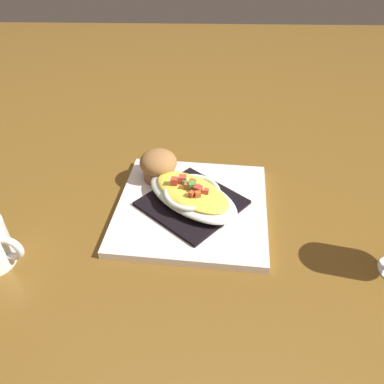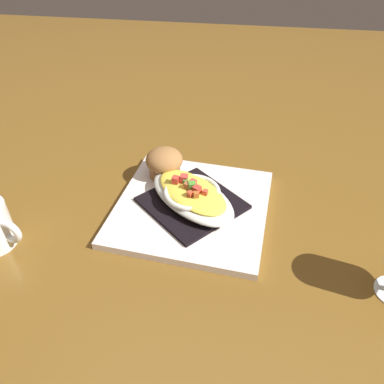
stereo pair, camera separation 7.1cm
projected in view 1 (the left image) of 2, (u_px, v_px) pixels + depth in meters
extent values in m
plane|color=brown|center=(192.00, 210.00, 0.73)|extent=(2.60, 2.60, 0.00)
cube|color=white|center=(192.00, 207.00, 0.73)|extent=(0.31, 0.31, 0.01)
cube|color=black|center=(192.00, 203.00, 0.72)|extent=(0.23, 0.23, 0.01)
ellipsoid|color=white|center=(192.00, 196.00, 0.71)|extent=(0.21, 0.22, 0.03)
torus|color=white|center=(192.00, 192.00, 0.71)|extent=(0.15, 0.15, 0.01)
ellipsoid|color=yellow|center=(192.00, 192.00, 0.71)|extent=(0.17, 0.18, 0.02)
cube|color=#B85B26|center=(198.00, 194.00, 0.68)|extent=(0.01, 0.01, 0.01)
cube|color=#459537|center=(185.00, 182.00, 0.71)|extent=(0.01, 0.01, 0.01)
cube|color=#519633|center=(192.00, 186.00, 0.69)|extent=(0.02, 0.02, 0.01)
cube|color=red|center=(174.00, 181.00, 0.71)|extent=(0.01, 0.01, 0.01)
cube|color=#A85A33|center=(187.00, 185.00, 0.70)|extent=(0.01, 0.01, 0.01)
cube|color=#D94931|center=(206.00, 191.00, 0.69)|extent=(0.01, 0.01, 0.01)
cube|color=#C93E30|center=(198.00, 189.00, 0.69)|extent=(0.02, 0.02, 0.01)
cube|color=#D83B3A|center=(190.00, 183.00, 0.70)|extent=(0.02, 0.02, 0.01)
cube|color=#D43F3A|center=(182.00, 179.00, 0.71)|extent=(0.01, 0.01, 0.01)
cube|color=#DA4B2C|center=(192.00, 194.00, 0.68)|extent=(0.01, 0.01, 0.01)
cylinder|color=#926139|center=(159.00, 172.00, 0.78)|extent=(0.06, 0.06, 0.03)
ellipsoid|color=#986738|center=(158.00, 162.00, 0.77)|extent=(0.08, 0.08, 0.05)
ellipsoid|color=#4C0F23|center=(158.00, 158.00, 0.76)|extent=(0.03, 0.03, 0.01)
torus|color=white|center=(10.00, 248.00, 0.60)|extent=(0.02, 0.05, 0.05)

